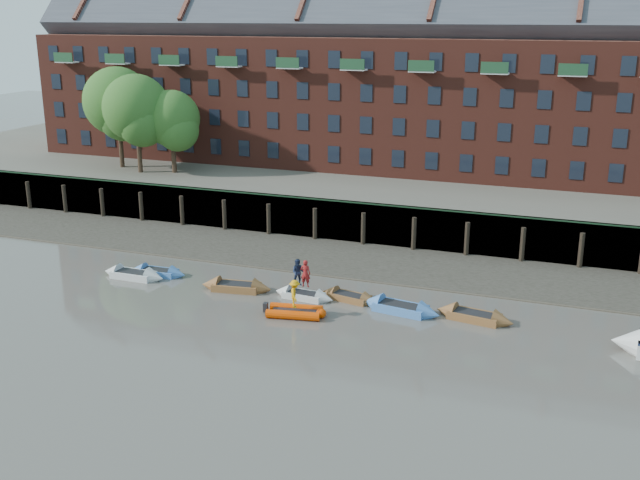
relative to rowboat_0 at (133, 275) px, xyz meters
The scene contains 18 objects.
ground 17.10m from the rowboat_0, 32.20° to the right, with size 220.00×220.00×0.00m, color #5C5750.
foreshore 16.98m from the rowboat_0, 31.57° to the left, with size 110.00×8.00×0.50m, color #3D382F.
mud_band 15.48m from the rowboat_0, 20.78° to the left, with size 110.00×1.60×0.10m, color #4C4336.
river_wall 19.68m from the rowboat_0, 42.52° to the left, with size 110.00×1.23×3.30m.
bank_terrace 30.57m from the rowboat_0, 61.72° to the left, with size 110.00×28.00×3.20m, color #5E594D.
apartment_terrace 33.84m from the rowboat_0, 62.58° to the left, with size 80.60×15.56×20.98m.
tree_cluster 23.10m from the rowboat_0, 121.43° to the left, with size 11.76×7.74×9.40m.
rowboat_0 is the anchor object (origin of this frame).
rowboat_1 1.66m from the rowboat_0, 40.96° to the left, with size 4.20×1.40×1.20m.
rowboat_2 7.65m from the rowboat_0, ahead, with size 4.87×2.02×1.37m.
rowboat_3 12.29m from the rowboat_0, ahead, with size 4.12×1.50×1.17m.
rowboat_4 15.16m from the rowboat_0, ahead, with size 4.17×1.94×1.17m.
rowboat_5 18.59m from the rowboat_0, ahead, with size 5.14×2.17×1.44m.
rowboat_6 22.98m from the rowboat_0, ahead, with size 4.83×2.08×1.36m.
rib_tender 13.15m from the rowboat_0, 10.15° to the right, with size 3.61×2.19×0.61m.
person_rower_a 12.47m from the rowboat_0, ahead, with size 0.64×0.42×1.76m, color maroon.
person_rower_b 11.97m from the rowboat_0, ahead, with size 0.84×0.66×1.74m, color #19233F.
person_rib_crew 13.12m from the rowboat_0, 10.60° to the right, with size 1.10×0.63×1.70m, color orange.
Camera 1 is at (14.04, -31.55, 17.35)m, focal length 42.00 mm.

